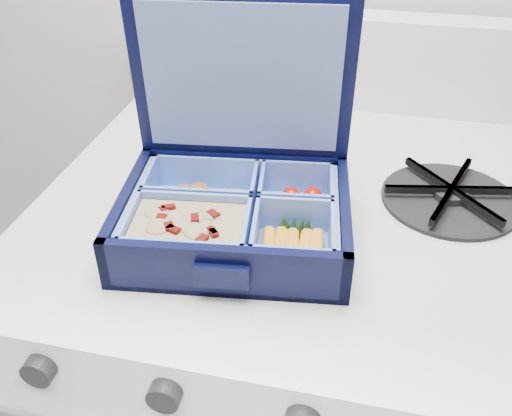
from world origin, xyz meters
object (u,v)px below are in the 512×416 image
(stove, at_px, (284,410))
(bento_box, at_px, (235,217))
(fork, at_px, (260,179))
(burner_grate, at_px, (451,193))

(stove, xyz_separation_m, bento_box, (-0.05, -0.11, 0.47))
(fork, bearing_deg, burner_grate, 44.07)
(stove, height_order, bento_box, bento_box)
(bento_box, relative_size, fork, 1.22)
(stove, distance_m, burner_grate, 0.49)
(bento_box, bearing_deg, burner_grate, 21.16)
(stove, bearing_deg, bento_box, -111.49)
(stove, bearing_deg, fork, 175.21)
(burner_grate, distance_m, fork, 0.23)
(stove, xyz_separation_m, burner_grate, (0.18, 0.01, 0.46))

